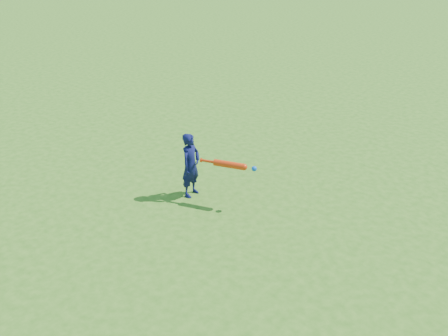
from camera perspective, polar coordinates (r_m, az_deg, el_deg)
ground at (r=7.17m, az=-1.82°, el=-3.40°), size 80.00×80.00×0.00m
child at (r=7.05m, az=-3.82°, el=0.33°), size 0.26×0.37×0.95m
bat_swing at (r=6.73m, az=0.87°, el=0.34°), size 0.78×0.31×0.09m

